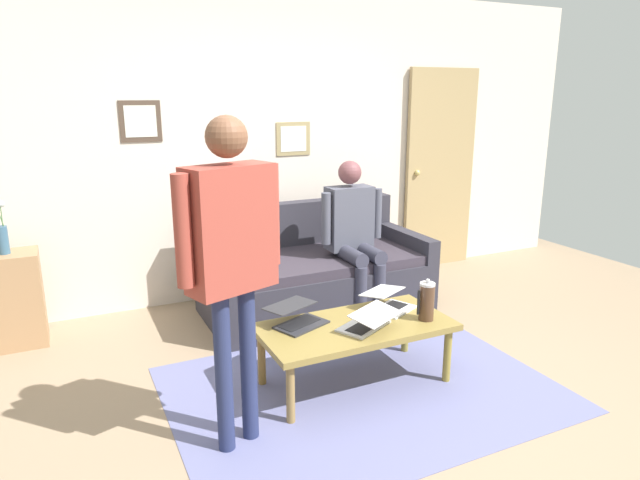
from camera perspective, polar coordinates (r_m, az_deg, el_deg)
ground_plane at (r=3.57m, az=6.52°, el=-15.71°), size 7.68×7.68×0.00m
area_rug at (r=3.64m, az=4.33°, el=-14.95°), size 2.34×1.71×0.01m
back_wall at (r=5.09m, az=-6.39°, el=9.60°), size 7.04×0.11×2.70m
interior_door at (r=5.98m, az=12.17°, el=7.01°), size 0.82×0.09×2.05m
couch at (r=4.74m, az=-0.65°, el=-3.64°), size 1.85×0.93×0.88m
coffee_table at (r=3.55m, az=3.64°, el=-9.22°), size 1.21×0.60×0.40m
laptop_left at (r=3.78m, az=7.11°, el=-6.39°), size 0.38×0.39×0.12m
laptop_center at (r=3.47m, az=4.90°, el=-8.34°), size 0.42×0.40×0.13m
laptop_right at (r=3.51m, az=-2.35°, el=-7.97°), size 0.41×0.40×0.11m
french_press at (r=3.61m, az=10.86°, el=-6.17°), size 0.12×0.10×0.28m
side_shelf at (r=4.64m, az=-29.02°, el=-5.38°), size 0.42×0.32×0.70m
flower_vase at (r=4.51m, az=-29.84°, el=0.75°), size 0.09×0.09×0.43m
person_standing at (r=2.73m, az=-9.11°, el=-0.46°), size 0.59×0.32×1.71m
person_seated at (r=4.54m, az=3.48°, el=1.07°), size 0.55×0.51×1.28m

